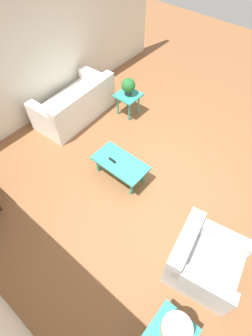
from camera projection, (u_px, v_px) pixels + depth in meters
ground_plane at (152, 177)px, 4.90m from camera, size 14.00×14.00×0.00m
wall_right at (31, 54)px, 5.07m from camera, size 0.12×7.20×2.70m
sofa at (76, 105)px, 5.74m from camera, size 1.00×1.83×0.80m
armchair at (202, 261)px, 3.64m from camera, size 1.05×1.04×0.78m
coffee_table at (120, 164)px, 4.65m from camera, size 0.99×0.53×0.40m
side_table_plant at (128, 98)px, 5.70m from camera, size 0.49×0.49×0.51m
side_table_lamp at (171, 334)px, 3.00m from camera, size 0.49×0.49×0.51m
potted_plant at (128, 86)px, 5.47m from camera, size 0.29×0.29×0.37m
table_lamp at (176, 329)px, 2.72m from camera, size 0.32×0.32×0.40m
remote_control at (112, 160)px, 4.62m from camera, size 0.16×0.05×0.02m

